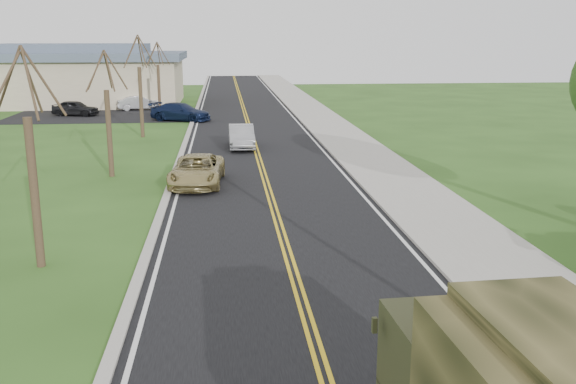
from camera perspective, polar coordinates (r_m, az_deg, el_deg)
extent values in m
cube|color=black|center=(48.08, -3.58, 6.11)|extent=(8.00, 120.00, 0.01)
cube|color=#9E998E|center=(48.41, 1.37, 6.25)|extent=(0.30, 120.00, 0.12)
cube|color=#9E998E|center=(48.66, 3.42, 6.26)|extent=(3.20, 120.00, 0.10)
cube|color=#9E998E|center=(48.10, -8.55, 6.04)|extent=(0.30, 120.00, 0.10)
cylinder|color=#38281C|center=(18.86, -21.61, -0.14)|extent=(0.24, 0.24, 4.20)
cylinder|color=#38281C|center=(18.42, -20.89, 9.17)|extent=(1.01, 0.33, 1.90)
cylinder|color=#38281C|center=(19.01, -21.80, 8.97)|extent=(0.13, 1.29, 1.74)
cylinder|color=#38281C|center=(18.73, -23.65, 8.99)|extent=(0.98, 0.43, 1.90)
cylinder|color=#38281C|center=(18.09, -24.03, 8.58)|extent=(0.79, 1.05, 1.77)
cylinder|color=#38281C|center=(17.96, -21.97, 8.98)|extent=(0.58, 0.90, 1.90)
cylinder|color=#38281C|center=(30.40, -15.60, 5.00)|extent=(0.24, 0.24, 3.96)
cylinder|color=#38281C|center=(30.17, -15.06, 10.43)|extent=(0.96, 0.32, 1.79)
cylinder|color=#38281C|center=(30.70, -15.70, 10.30)|extent=(0.12, 1.22, 1.65)
cylinder|color=#38281C|center=(30.37, -16.72, 10.34)|extent=(0.93, 0.41, 1.79)
cylinder|color=#38281C|center=(29.75, -16.80, 10.14)|extent=(0.75, 0.99, 1.67)
cylinder|color=#38281C|center=(29.70, -15.60, 10.36)|extent=(0.55, 0.85, 1.80)
cylinder|color=#38281C|center=(42.16, -12.93, 7.77)|extent=(0.24, 0.24, 4.44)
cylinder|color=#38281C|center=(42.05, -12.45, 12.15)|extent=(1.07, 0.35, 2.00)
cylinder|color=#38281C|center=(42.62, -13.00, 12.03)|extent=(0.13, 1.36, 1.84)
cylinder|color=#38281C|center=(42.22, -13.80, 12.09)|extent=(1.03, 0.46, 2.00)
cylinder|color=#38281C|center=(41.52, -13.82, 11.95)|extent=(0.83, 1.10, 1.87)
cylinder|color=#38281C|center=(41.50, -12.84, 12.12)|extent=(0.61, 0.95, 2.01)
cylinder|color=#38281C|center=(54.06, -11.39, 8.87)|extent=(0.24, 0.24, 4.08)
cylinder|color=#38281C|center=(53.99, -11.03, 12.01)|extent=(0.99, 0.33, 1.84)
cylinder|color=#38281C|center=(54.50, -11.44, 11.93)|extent=(0.13, 1.25, 1.69)
cylinder|color=#38281C|center=(54.12, -12.00, 11.97)|extent=(0.95, 0.42, 1.85)
cylinder|color=#38281C|center=(53.48, -11.99, 11.87)|extent=(0.77, 1.02, 1.72)
cylinder|color=#38281C|center=(53.48, -11.30, 11.99)|extent=(0.57, 0.88, 1.85)
cube|color=tan|center=(65.34, -18.54, 9.27)|extent=(20.00, 12.00, 4.20)
cube|color=#475466|center=(65.23, -18.70, 11.37)|extent=(21.00, 13.00, 0.70)
cube|color=#475466|center=(65.21, -18.75, 11.99)|extent=(14.00, 8.00, 0.90)
cube|color=black|center=(54.62, -14.44, 6.62)|extent=(18.00, 10.00, 0.02)
cube|color=#31331C|center=(9.74, 16.12, -14.38)|extent=(2.34, 1.89, 1.32)
cube|color=black|center=(10.35, 14.24, -11.35)|extent=(2.08, 0.17, 0.66)
imported|color=tan|center=(28.05, -8.09, 1.91)|extent=(2.48, 4.78, 1.29)
imported|color=#A5A5AA|center=(37.21, -4.16, 4.93)|extent=(1.47, 4.08, 1.34)
imported|color=black|center=(55.34, -18.38, 7.09)|extent=(3.99, 2.46, 1.27)
imported|color=#AEADB2|center=(58.38, -13.07, 7.73)|extent=(4.00, 2.10, 1.25)
imported|color=#0E1936|center=(50.06, -9.51, 7.03)|extent=(5.09, 3.73, 1.37)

